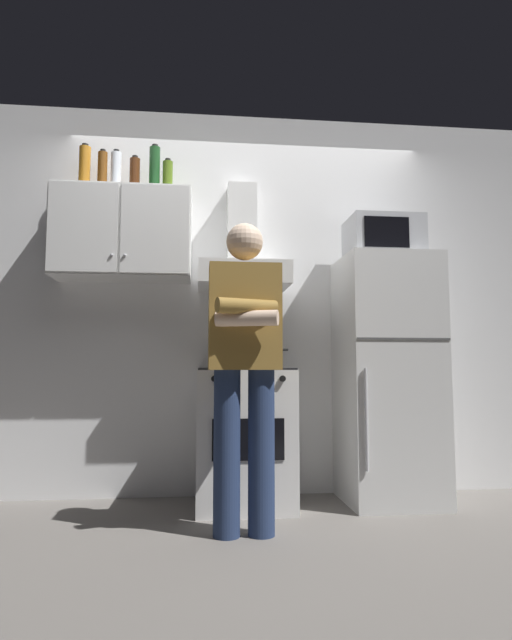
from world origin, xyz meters
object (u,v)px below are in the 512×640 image
object	(u,v)px
bottle_olive_oil	(168,177)
bottle_wine_green	(155,169)
stove_oven	(244,436)
microwave	(383,239)
refrigerator	(387,378)
cooking_pot	(267,356)
bottle_rum_dark	(135,175)
range_hood	(243,260)
bottle_liquor_amber	(85,168)
upper_cabinet	(123,234)
bottle_beer_brown	(102,171)
person_standing	(244,360)
bottle_vodka_clear	(116,171)

from	to	relation	value
bottle_olive_oil	bottle_wine_green	bearing A→B (deg)	178.23
stove_oven	microwave	xyz separation A→B (m)	(0.95, 0.02, 1.31)
refrigerator	cooking_pot	xyz separation A→B (m)	(-0.82, -0.12, 0.14)
bottle_olive_oil	bottle_rum_dark	size ratio (longest dim) A/B	0.91
stove_oven	bottle_rum_dark	size ratio (longest dim) A/B	3.36
stove_oven	range_hood	size ratio (longest dim) A/B	1.17
bottle_liquor_amber	refrigerator	bearing A→B (deg)	-4.13
range_hood	cooking_pot	bearing A→B (deg)	-62.12
upper_cabinet	bottle_beer_brown	world-z (taller)	bottle_beer_brown
range_hood	bottle_beer_brown	size ratio (longest dim) A/B	2.71
bottle_liquor_amber	bottle_beer_brown	size ratio (longest dim) A/B	1.15
microwave	bottle_wine_green	xyz separation A→B (m)	(-1.55, 0.12, 0.47)
range_hood	bottle_beer_brown	bearing A→B (deg)	-179.83
microwave	bottle_beer_brown	size ratio (longest dim) A/B	1.73
upper_cabinet	stove_oven	size ratio (longest dim) A/B	1.03
microwave	upper_cabinet	bearing A→B (deg)	176.52
upper_cabinet	bottle_olive_oil	xyz separation A→B (m)	(0.29, 0.01, 0.41)
stove_oven	bottle_beer_brown	bearing A→B (deg)	172.54
bottle_wine_green	range_hood	bearing A→B (deg)	-1.08
range_hood	bottle_liquor_amber	size ratio (longest dim) A/B	2.35
person_standing	cooking_pot	size ratio (longest dim) A/B	6.04
refrigerator	bottle_beer_brown	xyz separation A→B (m)	(-1.90, 0.12, 1.38)
refrigerator	bottle_vodka_clear	xyz separation A→B (m)	(-1.81, 0.14, 1.39)
person_standing	microwave	bearing A→B (deg)	32.00
microwave	bottle_beer_brown	xyz separation A→B (m)	(-1.90, 0.10, 0.44)
bottle_liquor_amber	bottle_olive_oil	world-z (taller)	bottle_liquor_amber
bottle_liquor_amber	bottle_rum_dark	size ratio (longest dim) A/B	1.23
bottle_liquor_amber	bottle_vodka_clear	bearing A→B (deg)	-2.36
range_hood	bottle_liquor_amber	xyz separation A→B (m)	(-1.07, 0.02, 0.61)
range_hood	bottle_wine_green	xyz separation A→B (m)	(-0.60, 0.01, 0.61)
stove_oven	refrigerator	distance (m)	1.02
refrigerator	upper_cabinet	bearing A→B (deg)	175.93
bottle_liquor_amber	bottle_olive_oil	size ratio (longest dim) A/B	1.35
cooking_pot	bottle_beer_brown	xyz separation A→B (m)	(-1.08, 0.24, 1.25)
refrigerator	person_standing	bearing A→B (deg)	-148.77
cooking_pot	bottle_olive_oil	distance (m)	1.41
microwave	range_hood	bearing A→B (deg)	173.54
stove_oven	refrigerator	xyz separation A→B (m)	(0.95, 0.00, 0.37)
bottle_rum_dark	bottle_beer_brown	size ratio (longest dim) A/B	0.94
refrigerator	bottle_olive_oil	xyz separation A→B (m)	(-1.46, 0.13, 1.36)
upper_cabinet	bottle_liquor_amber	world-z (taller)	bottle_liquor_amber
bottle_liquor_amber	bottle_wine_green	size ratio (longest dim) A/B	0.96
cooking_pot	range_hood	bearing A→B (deg)	117.88
cooking_pot	stove_oven	bearing A→B (deg)	137.51
stove_oven	range_hood	distance (m)	1.17
microwave	bottle_liquor_amber	size ratio (longest dim) A/B	1.50
person_standing	upper_cabinet	bearing A→B (deg)	135.74
stove_oven	microwave	distance (m)	1.62
bottle_wine_green	bottle_beer_brown	size ratio (longest dim) A/B	1.20
cooking_pot	bottle_liquor_amber	xyz separation A→B (m)	(-1.20, 0.27, 1.27)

